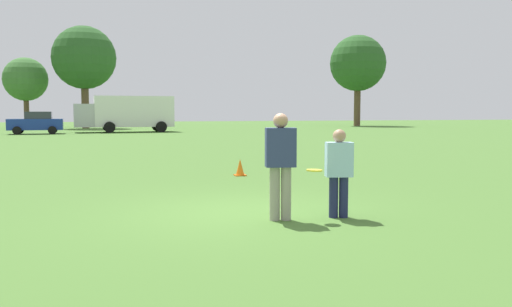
{
  "coord_description": "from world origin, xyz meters",
  "views": [
    {
      "loc": [
        -2.36,
        -9.16,
        1.84
      ],
      "look_at": [
        0.83,
        1.84,
        0.92
      ],
      "focal_mm": 36.78,
      "sensor_mm": 36.0,
      "label": 1
    }
  ],
  "objects_px": {
    "player_defender": "(339,168)",
    "traffic_cone": "(240,168)",
    "box_truck": "(127,112)",
    "frisbee": "(314,170)",
    "player_thrower": "(280,160)",
    "parked_car_center": "(36,123)"
  },
  "relations": [
    {
      "from": "player_defender",
      "to": "traffic_cone",
      "type": "xyz_separation_m",
      "value": [
        -0.16,
        6.22,
        -0.63
      ]
    },
    {
      "from": "player_defender",
      "to": "traffic_cone",
      "type": "bearing_deg",
      "value": 91.51
    },
    {
      "from": "player_defender",
      "to": "box_truck",
      "type": "relative_size",
      "value": 0.18
    },
    {
      "from": "frisbee",
      "to": "traffic_cone",
      "type": "bearing_deg",
      "value": 86.91
    },
    {
      "from": "player_thrower",
      "to": "traffic_cone",
      "type": "xyz_separation_m",
      "value": [
        0.88,
        6.16,
        -0.79
      ]
    },
    {
      "from": "frisbee",
      "to": "parked_car_center",
      "type": "distance_m",
      "value": 38.84
    },
    {
      "from": "frisbee",
      "to": "player_thrower",
      "type": "bearing_deg",
      "value": 160.82
    },
    {
      "from": "player_defender",
      "to": "parked_car_center",
      "type": "distance_m",
      "value": 38.83
    },
    {
      "from": "player_defender",
      "to": "frisbee",
      "type": "xyz_separation_m",
      "value": [
        -0.51,
        -0.12,
        -0.0
      ]
    },
    {
      "from": "box_truck",
      "to": "player_thrower",
      "type": "bearing_deg",
      "value": -88.73
    },
    {
      "from": "player_thrower",
      "to": "player_defender",
      "type": "relative_size",
      "value": 1.18
    },
    {
      "from": "parked_car_center",
      "to": "box_truck",
      "type": "relative_size",
      "value": 0.5
    },
    {
      "from": "box_truck",
      "to": "player_defender",
      "type": "bearing_deg",
      "value": -87.23
    },
    {
      "from": "player_thrower",
      "to": "box_truck",
      "type": "distance_m",
      "value": 39.73
    },
    {
      "from": "player_thrower",
      "to": "parked_car_center",
      "type": "xyz_separation_m",
      "value": [
        -8.15,
        37.67,
        -0.1
      ]
    },
    {
      "from": "traffic_cone",
      "to": "box_truck",
      "type": "relative_size",
      "value": 0.06
    },
    {
      "from": "player_thrower",
      "to": "player_defender",
      "type": "distance_m",
      "value": 1.06
    },
    {
      "from": "frisbee",
      "to": "box_truck",
      "type": "height_order",
      "value": "box_truck"
    },
    {
      "from": "player_defender",
      "to": "frisbee",
      "type": "distance_m",
      "value": 0.52
    },
    {
      "from": "frisbee",
      "to": "traffic_cone",
      "type": "relative_size",
      "value": 0.56
    },
    {
      "from": "frisbee",
      "to": "traffic_cone",
      "type": "distance_m",
      "value": 6.39
    },
    {
      "from": "player_thrower",
      "to": "parked_car_center",
      "type": "height_order",
      "value": "parked_car_center"
    }
  ]
}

